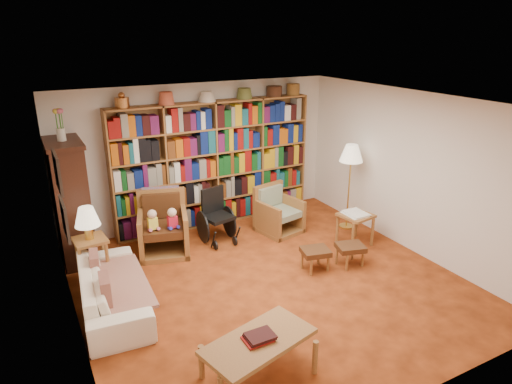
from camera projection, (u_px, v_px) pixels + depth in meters
floor at (269, 282)px, 6.40m from camera, size 5.00×5.00×0.00m
ceiling at (271, 103)px, 5.55m from camera, size 5.00×5.00×0.00m
wall_back at (200, 155)px, 8.05m from camera, size 5.00×0.00×5.00m
wall_front at (415, 290)px, 3.90m from camera, size 5.00×0.00×5.00m
wall_left at (67, 238)px, 4.87m from camera, size 0.00×5.00×5.00m
wall_right at (410, 172)px, 7.08m from camera, size 0.00×5.00×5.00m
bookshelf at (215, 160)px, 8.02m from camera, size 3.60×0.30×2.42m
curio_cabinet at (71, 201)px, 6.74m from camera, size 0.50×0.95×2.40m
framed_pictures at (61, 196)px, 5.00m from camera, size 0.03×0.52×0.97m
sofa at (112, 289)px, 5.73m from camera, size 1.92×0.89×0.55m
sofa_throw at (116, 286)px, 5.74m from camera, size 0.81×1.43×0.04m
cushion_left at (95, 267)px, 5.90m from camera, size 0.15×0.35×0.34m
cushion_right at (106, 293)px, 5.32m from camera, size 0.15×0.37×0.36m
side_table_lamp at (91, 250)px, 6.28m from camera, size 0.45×0.45×0.65m
table_lamp at (87, 218)px, 6.12m from camera, size 0.34×0.34×0.46m
armchair_leather at (161, 227)px, 7.21m from camera, size 0.97×0.98×0.97m
armchair_sage at (277, 214)px, 7.96m from camera, size 0.78×0.80×0.81m
wheelchair at (216, 217)px, 7.56m from camera, size 0.51×0.71×0.89m
floor_lamp at (351, 157)px, 7.73m from camera, size 0.40×0.40×1.51m
side_table_papers at (356, 219)px, 7.41m from camera, size 0.55×0.55×0.55m
footstool_a at (315, 253)px, 6.63m from camera, size 0.46×0.42×0.34m
footstool_b at (350, 249)px, 6.76m from camera, size 0.47×0.43×0.34m
coffee_table at (259, 344)px, 4.55m from camera, size 1.25×0.83×0.49m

